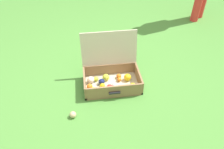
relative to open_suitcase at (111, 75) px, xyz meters
The scene contains 3 objects.
ground_plane 0.13m from the open_suitcase, 125.20° to the right, with size 16.00×16.00×0.00m, color #4C8C38.
open_suitcase is the anchor object (origin of this frame).
stray_ball_on_grass 0.58m from the open_suitcase, 134.34° to the right, with size 0.06×0.06×0.06m, color #D1B784.
Camera 1 is at (-0.19, -1.66, 1.58)m, focal length 34.70 mm.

